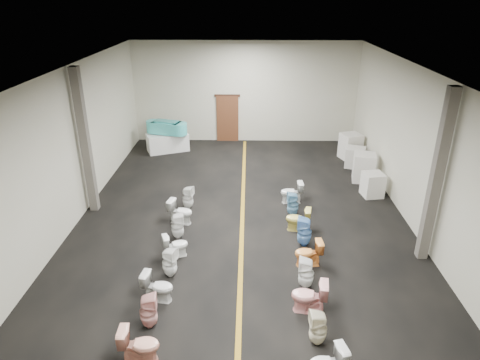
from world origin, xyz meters
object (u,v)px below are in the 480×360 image
(appliance_crate_c, at_px, (355,157))
(toilet_right_9, at_px, (292,192))
(toilet_right_3, at_px, (309,296))
(toilet_left_4, at_px, (158,287))
(toilet_left_2, at_px, (140,345))
(toilet_left_5, at_px, (170,262))
(appliance_crate_b, at_px, (364,167))
(bathtub, at_px, (167,127))
(toilet_left_6, at_px, (176,245))
(toilet_right_5, at_px, (308,253))
(toilet_right_2, at_px, (318,328))
(toilet_left_8, at_px, (181,212))
(toilet_right_6, at_px, (304,232))
(toilet_right_7, at_px, (298,219))
(toilet_right_8, at_px, (293,204))
(toilet_left_7, at_px, (177,226))
(appliance_crate_a, at_px, (373,185))
(appliance_crate_d, at_px, (350,146))
(display_table, at_px, (168,142))
(toilet_left_3, at_px, (148,311))
(toilet_left_9, at_px, (188,198))
(toilet_right_4, at_px, (306,273))

(appliance_crate_c, relative_size, toilet_right_9, 1.07)
(appliance_crate_c, distance_m, toilet_right_3, 8.95)
(toilet_left_4, bearing_deg, toilet_left_2, -171.66)
(toilet_left_2, bearing_deg, toilet_left_5, -4.10)
(appliance_crate_b, xyz_separation_m, toilet_left_5, (-6.12, -5.92, -0.13))
(bathtub, xyz_separation_m, toilet_left_6, (1.64, -8.13, -0.74))
(toilet_left_2, xyz_separation_m, toilet_left_5, (0.11, 2.63, 0.02))
(appliance_crate_b, height_order, toilet_right_5, appliance_crate_b)
(toilet_right_2, height_order, toilet_right_5, toilet_right_2)
(toilet_left_2, height_order, toilet_right_3, toilet_right_3)
(appliance_crate_c, bearing_deg, toilet_left_8, -143.46)
(bathtub, bearing_deg, toilet_right_3, -47.81)
(toilet_right_2, distance_m, toilet_right_5, 2.67)
(appliance_crate_c, relative_size, toilet_right_6, 0.92)
(toilet_left_6, bearing_deg, appliance_crate_b, -71.80)
(toilet_right_3, height_order, toilet_right_7, toilet_right_3)
(toilet_right_8, bearing_deg, toilet_left_4, -42.63)
(toilet_right_3, relative_size, toilet_right_5, 1.12)
(appliance_crate_c, bearing_deg, toilet_left_6, -133.63)
(toilet_left_4, height_order, toilet_right_2, toilet_right_2)
(toilet_left_7, xyz_separation_m, toilet_right_5, (3.52, -1.23, -0.03))
(appliance_crate_a, distance_m, toilet_right_9, 2.85)
(toilet_right_7, bearing_deg, appliance_crate_d, 165.32)
(toilet_left_2, distance_m, toilet_left_4, 1.74)
(display_table, relative_size, toilet_left_3, 2.16)
(display_table, height_order, toilet_right_5, display_table)
(bathtub, bearing_deg, toilet_left_8, -60.00)
(toilet_left_8, distance_m, toilet_right_3, 5.11)
(toilet_left_5, bearing_deg, toilet_left_2, -162.31)
(appliance_crate_c, height_order, appliance_crate_d, appliance_crate_d)
(appliance_crate_c, distance_m, toilet_right_6, 6.42)
(toilet_left_9, height_order, toilet_right_2, toilet_right_2)
(toilet_right_2, bearing_deg, toilet_left_4, -114.15)
(toilet_left_6, bearing_deg, toilet_right_4, -132.10)
(appliance_crate_d, xyz_separation_m, toilet_left_8, (-6.25, -5.56, -0.16))
(toilet_right_6, bearing_deg, toilet_right_3, 6.28)
(appliance_crate_d, bearing_deg, toilet_left_3, -122.18)
(toilet_left_3, bearing_deg, appliance_crate_a, -53.64)
(appliance_crate_d, bearing_deg, toilet_right_3, -107.09)
(toilet_right_7, bearing_deg, toilet_left_4, -37.38)
(toilet_right_7, bearing_deg, toilet_left_9, -100.77)
(toilet_right_5, relative_size, toilet_right_8, 0.90)
(toilet_right_2, relative_size, toilet_right_4, 0.97)
(toilet_left_4, bearing_deg, toilet_right_7, -39.50)
(bathtub, relative_size, appliance_crate_d, 1.70)
(toilet_left_9, bearing_deg, display_table, 29.71)
(toilet_left_3, distance_m, toilet_left_9, 5.31)
(toilet_left_4, bearing_deg, toilet_right_8, -31.75)
(display_table, bearing_deg, toilet_right_7, -53.47)
(appliance_crate_c, bearing_deg, toilet_left_2, -122.16)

